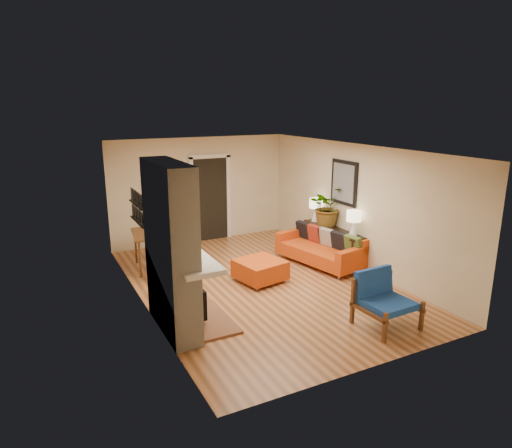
# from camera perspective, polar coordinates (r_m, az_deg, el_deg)

# --- Properties ---
(room_shell) EXTENTS (6.50, 6.50, 6.50)m
(room_shell) POSITION_cam_1_polar(r_m,az_deg,el_deg) (11.13, -2.95, 3.70)
(room_shell) COLOR #C7814C
(room_shell) RESTS_ON ground
(fireplace) EXTENTS (1.09, 1.68, 2.60)m
(fireplace) POSITION_cam_1_polar(r_m,az_deg,el_deg) (6.94, -10.28, -3.50)
(fireplace) COLOR white
(fireplace) RESTS_ON ground
(sofa) EXTENTS (1.21, 2.09, 0.78)m
(sofa) POSITION_cam_1_polar(r_m,az_deg,el_deg) (10.03, 8.25, -3.02)
(sofa) COLOR silver
(sofa) RESTS_ON ground
(ottoman) EXTENTS (0.98, 0.98, 0.42)m
(ottoman) POSITION_cam_1_polar(r_m,az_deg,el_deg) (8.98, 0.51, -5.67)
(ottoman) COLOR silver
(ottoman) RESTS_ON ground
(blue_chair) EXTENTS (0.86, 0.85, 0.86)m
(blue_chair) POSITION_cam_1_polar(r_m,az_deg,el_deg) (7.51, 15.50, -8.70)
(blue_chair) COLOR brown
(blue_chair) RESTS_ON ground
(dining_table) EXTENTS (0.91, 1.83, 0.97)m
(dining_table) POSITION_cam_1_polar(r_m,az_deg,el_deg) (9.79, -12.51, -1.88)
(dining_table) COLOR brown
(dining_table) RESTS_ON ground
(console_table) EXTENTS (0.34, 1.85, 0.72)m
(console_table) POSITION_cam_1_polar(r_m,az_deg,el_deg) (10.22, 9.58, -1.34)
(console_table) COLOR black
(console_table) RESTS_ON ground
(lamp_near) EXTENTS (0.30, 0.30, 0.54)m
(lamp_near) POSITION_cam_1_polar(r_m,az_deg,el_deg) (9.58, 12.10, 0.45)
(lamp_near) COLOR white
(lamp_near) RESTS_ON console_table
(lamp_far) EXTENTS (0.30, 0.30, 0.54)m
(lamp_far) POSITION_cam_1_polar(r_m,az_deg,el_deg) (10.65, 7.47, 2.11)
(lamp_far) COLOR white
(lamp_far) RESTS_ON console_table
(houseplant) EXTENTS (0.97, 0.89, 0.91)m
(houseplant) POSITION_cam_1_polar(r_m,az_deg,el_deg) (10.25, 8.91, 2.21)
(houseplant) COLOR #1E5919
(houseplant) RESTS_ON console_table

